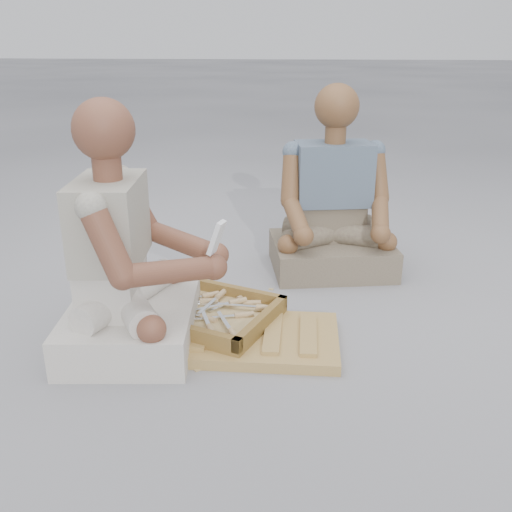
# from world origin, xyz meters

# --- Properties ---
(ground) EXTENTS (60.00, 60.00, 0.00)m
(ground) POSITION_xyz_m (0.00, 0.00, 0.00)
(ground) COLOR #98979C
(ground) RESTS_ON ground
(carved_panel) EXTENTS (0.58, 0.39, 0.04)m
(carved_panel) POSITION_xyz_m (0.02, 0.11, 0.02)
(carved_panel) COLOR olive
(carved_panel) RESTS_ON ground
(tool_tray) EXTENTS (0.60, 0.54, 0.06)m
(tool_tray) POSITION_xyz_m (-0.18, 0.21, 0.06)
(tool_tray) COLOR brown
(tool_tray) RESTS_ON carved_panel
(chisel_0) EXTENTS (0.08, 0.22, 0.02)m
(chisel_0) POSITION_xyz_m (-0.15, 0.33, 0.08)
(chisel_0) COLOR white
(chisel_0) RESTS_ON tool_tray
(chisel_1) EXTENTS (0.22, 0.04, 0.02)m
(chisel_1) POSITION_xyz_m (0.02, 0.25, 0.08)
(chisel_1) COLOR white
(chisel_1) RESTS_ON tool_tray
(chisel_2) EXTENTS (0.20, 0.12, 0.02)m
(chisel_2) POSITION_xyz_m (-0.18, 0.17, 0.07)
(chisel_2) COLOR white
(chisel_2) RESTS_ON tool_tray
(chisel_3) EXTENTS (0.22, 0.06, 0.02)m
(chisel_3) POSITION_xyz_m (-0.04, 0.31, 0.06)
(chisel_3) COLOR white
(chisel_3) RESTS_ON tool_tray
(chisel_4) EXTENTS (0.22, 0.06, 0.02)m
(chisel_4) POSITION_xyz_m (-0.21, 0.30, 0.07)
(chisel_4) COLOR white
(chisel_4) RESTS_ON tool_tray
(chisel_5) EXTENTS (0.20, 0.13, 0.02)m
(chisel_5) POSITION_xyz_m (-0.20, 0.34, 0.07)
(chisel_5) COLOR white
(chisel_5) RESTS_ON tool_tray
(chisel_6) EXTENTS (0.10, 0.21, 0.02)m
(chisel_6) POSITION_xyz_m (-0.14, 0.07, 0.08)
(chisel_6) COLOR white
(chisel_6) RESTS_ON tool_tray
(chisel_7) EXTENTS (0.20, 0.13, 0.02)m
(chisel_7) POSITION_xyz_m (-0.09, 0.28, 0.08)
(chisel_7) COLOR white
(chisel_7) RESTS_ON tool_tray
(chisel_8) EXTENTS (0.11, 0.21, 0.02)m
(chisel_8) POSITION_xyz_m (-0.06, 0.04, 0.08)
(chisel_8) COLOR white
(chisel_8) RESTS_ON tool_tray
(chisel_9) EXTENTS (0.16, 0.18, 0.02)m
(chisel_9) POSITION_xyz_m (-0.07, 0.34, 0.07)
(chisel_9) COLOR white
(chisel_9) RESTS_ON tool_tray
(chisel_10) EXTENTS (0.22, 0.04, 0.02)m
(chisel_10) POSITION_xyz_m (-0.12, 0.29, 0.07)
(chisel_10) COLOR white
(chisel_10) RESTS_ON tool_tray
(chisel_11) EXTENTS (0.22, 0.08, 0.02)m
(chisel_11) POSITION_xyz_m (-0.05, 0.19, 0.07)
(chisel_11) COLOR white
(chisel_11) RESTS_ON tool_tray
(wood_chip_0) EXTENTS (0.02, 0.02, 0.00)m
(wood_chip_0) POSITION_xyz_m (-0.28, 0.48, 0.00)
(wood_chip_0) COLOR tan
(wood_chip_0) RESTS_ON ground
(wood_chip_1) EXTENTS (0.02, 0.02, 0.00)m
(wood_chip_1) POSITION_xyz_m (0.05, 0.35, 0.00)
(wood_chip_1) COLOR tan
(wood_chip_1) RESTS_ON ground
(wood_chip_2) EXTENTS (0.02, 0.02, 0.00)m
(wood_chip_2) POSITION_xyz_m (0.16, 0.30, 0.00)
(wood_chip_2) COLOR tan
(wood_chip_2) RESTS_ON ground
(wood_chip_3) EXTENTS (0.02, 0.02, 0.00)m
(wood_chip_3) POSITION_xyz_m (0.17, -0.00, 0.00)
(wood_chip_3) COLOR tan
(wood_chip_3) RESTS_ON ground
(wood_chip_4) EXTENTS (0.02, 0.02, 0.00)m
(wood_chip_4) POSITION_xyz_m (-0.21, 0.60, 0.00)
(wood_chip_4) COLOR tan
(wood_chip_4) RESTS_ON ground
(wood_chip_5) EXTENTS (0.02, 0.02, 0.00)m
(wood_chip_5) POSITION_xyz_m (-0.16, -0.08, 0.00)
(wood_chip_5) COLOR tan
(wood_chip_5) RESTS_ON ground
(wood_chip_6) EXTENTS (0.02, 0.02, 0.00)m
(wood_chip_6) POSITION_xyz_m (-0.32, 0.02, 0.00)
(wood_chip_6) COLOR tan
(wood_chip_6) RESTS_ON ground
(wood_chip_7) EXTENTS (0.02, 0.02, 0.00)m
(wood_chip_7) POSITION_xyz_m (-0.48, -0.01, 0.00)
(wood_chip_7) COLOR tan
(wood_chip_7) RESTS_ON ground
(wood_chip_8) EXTENTS (0.02, 0.02, 0.00)m
(wood_chip_8) POSITION_xyz_m (-0.17, 0.01, 0.00)
(wood_chip_8) COLOR tan
(wood_chip_8) RESTS_ON ground
(wood_chip_9) EXTENTS (0.02, 0.02, 0.00)m
(wood_chip_9) POSITION_xyz_m (-0.34, 0.14, 0.00)
(wood_chip_9) COLOR tan
(wood_chip_9) RESTS_ON ground
(wood_chip_10) EXTENTS (0.02, 0.02, 0.00)m
(wood_chip_10) POSITION_xyz_m (0.04, 0.59, 0.00)
(wood_chip_10) COLOR tan
(wood_chip_10) RESTS_ON ground
(wood_chip_11) EXTENTS (0.02, 0.02, 0.00)m
(wood_chip_11) POSITION_xyz_m (-0.07, 0.40, 0.00)
(wood_chip_11) COLOR tan
(wood_chip_11) RESTS_ON ground
(wood_chip_12) EXTENTS (0.02, 0.02, 0.00)m
(wood_chip_12) POSITION_xyz_m (-0.15, 0.04, 0.00)
(wood_chip_12) COLOR tan
(wood_chip_12) RESTS_ON ground
(craftsman) EXTENTS (0.59, 0.59, 0.85)m
(craftsman) POSITION_xyz_m (-0.43, 0.09, 0.29)
(craftsman) COLOR beige
(craftsman) RESTS_ON ground
(companion) EXTENTS (0.61, 0.52, 0.85)m
(companion) POSITION_xyz_m (0.30, 0.86, 0.28)
(companion) COLOR #776E55
(companion) RESTS_ON ground
(mobile_phone) EXTENTS (0.07, 0.06, 0.12)m
(mobile_phone) POSITION_xyz_m (-0.11, 0.06, 0.42)
(mobile_phone) COLOR white
(mobile_phone) RESTS_ON craftsman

